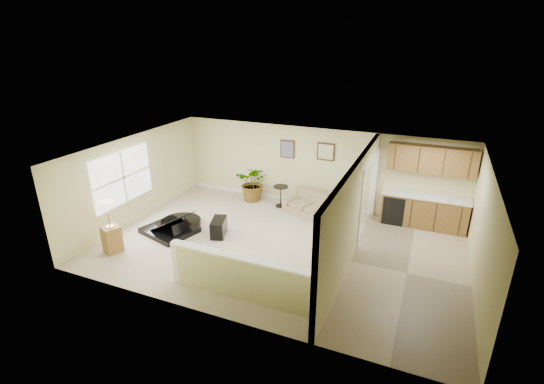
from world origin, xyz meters
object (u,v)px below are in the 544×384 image
at_px(accent_table, 281,193).
at_px(small_plant, 353,217).
at_px(loveseat, 310,204).
at_px(piano_bench, 219,227).
at_px(palm_plant, 254,183).
at_px(lamp_stand, 111,231).
at_px(piano, 170,213).

height_order(accent_table, small_plant, accent_table).
height_order(loveseat, small_plant, loveseat).
relative_size(piano_bench, palm_plant, 0.57).
xyz_separation_m(loveseat, lamp_stand, (-3.89, -4.09, 0.24)).
relative_size(accent_table, lamp_stand, 0.51).
bearing_deg(piano, accent_table, 67.28).
height_order(piano, small_plant, piano).
bearing_deg(lamp_stand, accent_table, 56.32).
relative_size(loveseat, palm_plant, 1.48).
bearing_deg(accent_table, loveseat, -10.33).
bearing_deg(piano, loveseat, 54.24).
distance_m(accent_table, palm_plant, 1.03).
distance_m(palm_plant, lamp_stand, 4.77).
height_order(piano_bench, small_plant, small_plant).
relative_size(piano, lamp_stand, 1.34).
xyz_separation_m(accent_table, palm_plant, (-1.00, 0.13, 0.16)).
xyz_separation_m(piano_bench, loveseat, (1.87, 2.29, 0.10)).
distance_m(piano, accent_table, 3.52).
xyz_separation_m(palm_plant, small_plant, (3.40, -0.53, -0.37)).
distance_m(piano_bench, lamp_stand, 2.73).
relative_size(piano, palm_plant, 1.48).
relative_size(piano_bench, accent_table, 1.02).
relative_size(small_plant, lamp_stand, 0.39).
distance_m(loveseat, accent_table, 1.06).
xyz_separation_m(small_plant, lamp_stand, (-5.25, -3.87, 0.35)).
relative_size(accent_table, palm_plant, 0.56).
relative_size(piano, piano_bench, 2.61).
relative_size(loveseat, lamp_stand, 1.34).
bearing_deg(palm_plant, piano, -112.51).
bearing_deg(small_plant, piano, -152.97).
height_order(piano, accent_table, piano).
distance_m(accent_table, lamp_stand, 5.14).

